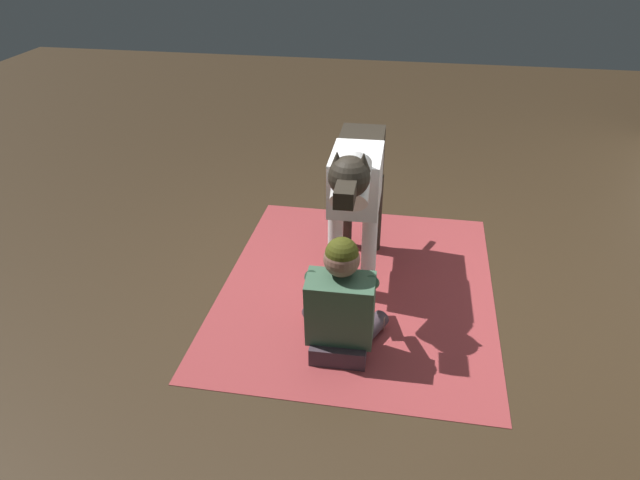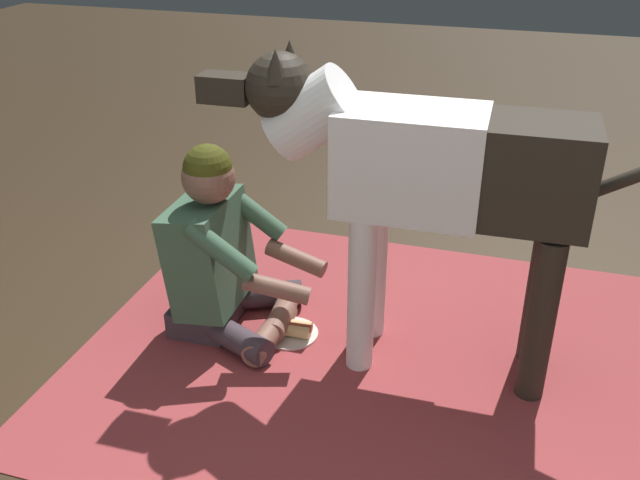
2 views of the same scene
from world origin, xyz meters
name	(u,v)px [view 1 (image 1 of 2)]	position (x,y,z in m)	size (l,w,h in m)	color
ground_plane	(364,286)	(0.00, 0.00, 0.00)	(14.02, 14.02, 0.00)	#332517
area_rug	(357,287)	(0.03, -0.04, 0.00)	(2.36, 1.93, 0.01)	#983638
person_sitting_on_floor	(341,305)	(0.71, -0.07, 0.33)	(0.62, 0.58, 0.81)	#3E3038
large_dog	(357,181)	(-0.09, -0.09, 0.79)	(1.57, 0.35, 1.20)	white
hot_dog_on_plate	(346,317)	(0.43, -0.08, 0.03)	(0.24, 0.24, 0.06)	silver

